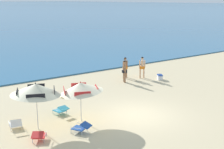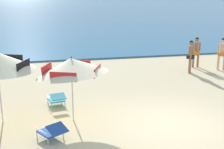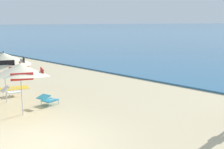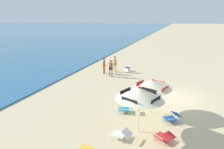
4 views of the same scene
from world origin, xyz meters
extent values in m
plane|color=#CCB78C|center=(0.00, 0.00, 0.00)|extent=(800.00, 800.00, 0.00)
cylinder|color=silver|center=(-5.06, 1.34, 1.12)|extent=(0.04, 0.04, 2.24)
cone|color=beige|center=(-5.06, 1.34, 1.98)|extent=(2.85, 2.83, 0.63)
cube|color=black|center=(-4.74, 2.11, 1.86)|extent=(0.77, 0.35, 0.29)
cube|color=black|center=(-5.83, 1.66, 1.86)|extent=(0.35, 0.77, 0.29)
cube|color=black|center=(-5.38, 0.57, 1.86)|extent=(0.77, 0.35, 0.29)
cube|color=black|center=(-4.29, 1.02, 1.86)|extent=(0.35, 0.77, 0.29)
sphere|color=black|center=(-5.06, 1.34, 2.27)|extent=(0.06, 0.06, 0.06)
cylinder|color=silver|center=(-2.89, 1.03, 1.01)|extent=(0.04, 0.04, 2.02)
cone|color=beige|center=(-2.89, 1.03, 1.77)|extent=(3.15, 3.15, 0.76)
cube|color=red|center=(-2.58, 1.77, 1.65)|extent=(0.74, 0.35, 0.28)
cube|color=red|center=(-3.63, 1.33, 1.65)|extent=(0.35, 0.74, 0.28)
cube|color=red|center=(-3.19, 0.29, 1.65)|extent=(0.74, 0.35, 0.28)
cube|color=red|center=(-2.15, 0.72, 1.65)|extent=(0.35, 0.74, 0.28)
sphere|color=red|center=(-2.89, 1.03, 2.05)|extent=(0.06, 0.06, 0.06)
cube|color=red|center=(-5.46, 0.19, 0.20)|extent=(0.76, 0.79, 0.04)
cube|color=red|center=(-5.66, -0.11, 0.42)|extent=(0.64, 0.62, 0.16)
cylinder|color=silver|center=(-5.50, 0.56, 0.09)|extent=(0.03, 0.03, 0.18)
cylinder|color=silver|center=(-5.10, 0.29, 0.09)|extent=(0.03, 0.03, 0.18)
cylinder|color=silver|center=(-5.82, 0.09, 0.09)|extent=(0.03, 0.03, 0.18)
cylinder|color=silver|center=(-5.41, -0.18, 0.09)|extent=(0.03, 0.03, 0.18)
cylinder|color=silver|center=(-5.69, 0.34, 0.32)|extent=(0.32, 0.46, 0.02)
cylinder|color=silver|center=(-5.22, 0.03, 0.32)|extent=(0.32, 0.46, 0.02)
cube|color=white|center=(-5.91, 2.09, 0.20)|extent=(0.61, 0.68, 0.04)
cube|color=white|center=(-5.97, 1.68, 0.39)|extent=(0.55, 0.45, 0.26)
cylinder|color=silver|center=(-6.10, 2.41, 0.09)|extent=(0.03, 0.03, 0.18)
cylinder|color=silver|center=(-5.62, 2.33, 0.09)|extent=(0.03, 0.03, 0.18)
cylinder|color=silver|center=(-6.19, 1.85, 0.09)|extent=(0.03, 0.03, 0.18)
cylinder|color=silver|center=(-5.71, 1.77, 0.09)|extent=(0.03, 0.03, 0.18)
cylinder|color=silver|center=(-6.18, 2.14, 0.32)|extent=(0.11, 0.54, 0.02)
cylinder|color=silver|center=(-5.63, 2.04, 0.32)|extent=(0.11, 0.54, 0.02)
cube|color=teal|center=(-3.36, 2.54, 0.20)|extent=(0.63, 0.69, 0.04)
cube|color=teal|center=(-3.29, 2.20, 0.42)|extent=(0.56, 0.50, 0.14)
cylinder|color=silver|center=(-3.65, 2.77, 0.09)|extent=(0.03, 0.03, 0.18)
cylinder|color=silver|center=(-3.17, 2.87, 0.09)|extent=(0.03, 0.03, 0.18)
cylinder|color=silver|center=(-3.54, 2.22, 0.09)|extent=(0.03, 0.03, 0.18)
cylinder|color=silver|center=(-3.06, 2.31, 0.09)|extent=(0.03, 0.03, 0.18)
cylinder|color=silver|center=(-3.63, 2.49, 0.32)|extent=(0.13, 0.53, 0.02)
cylinder|color=silver|center=(-3.08, 2.60, 0.32)|extent=(0.13, 0.53, 0.02)
cube|color=#1E4799|center=(-3.64, -0.09, 0.20)|extent=(0.76, 0.78, 0.04)
cube|color=#1E4799|center=(-3.45, -0.41, 0.41)|extent=(0.63, 0.60, 0.19)
cylinder|color=silver|center=(-4.00, 0.03, 0.09)|extent=(0.03, 0.03, 0.18)
cylinder|color=silver|center=(-3.58, 0.28, 0.09)|extent=(0.03, 0.03, 0.18)
cylinder|color=silver|center=(-3.71, -0.46, 0.09)|extent=(0.03, 0.03, 0.18)
cylinder|color=silver|center=(-3.29, -0.21, 0.09)|extent=(0.03, 0.03, 0.18)
cylinder|color=silver|center=(-3.88, -0.24, 0.32)|extent=(0.30, 0.47, 0.02)
cylinder|color=silver|center=(-3.40, 0.05, 0.32)|extent=(0.30, 0.47, 0.02)
cylinder|color=#8C6042|center=(3.47, 5.80, 0.40)|extent=(0.12, 0.12, 0.81)
cylinder|color=#8C6042|center=(3.36, 5.53, 0.40)|extent=(0.12, 0.12, 0.81)
cylinder|color=black|center=(3.42, 5.67, 0.83)|extent=(0.40, 0.40, 0.17)
cylinder|color=#8C6042|center=(3.42, 5.67, 1.09)|extent=(0.22, 0.22, 0.57)
cylinder|color=#8C6042|center=(3.50, 5.85, 1.08)|extent=(0.09, 0.09, 0.61)
cylinder|color=#8C6042|center=(3.33, 5.48, 1.08)|extent=(0.09, 0.09, 0.61)
sphere|color=#8C6042|center=(3.42, 5.67, 1.52)|extent=(0.22, 0.22, 0.22)
sphere|color=black|center=(3.42, 5.67, 1.55)|extent=(0.20, 0.20, 0.20)
cylinder|color=#8C6042|center=(4.40, 6.70, 0.40)|extent=(0.12, 0.12, 0.80)
cylinder|color=#8C6042|center=(4.12, 6.68, 0.40)|extent=(0.12, 0.12, 0.80)
cylinder|color=orange|center=(4.26, 6.69, 0.82)|extent=(0.40, 0.40, 0.17)
cylinder|color=#8C6042|center=(4.26, 6.69, 1.08)|extent=(0.22, 0.22, 0.57)
cylinder|color=#8C6042|center=(4.46, 6.70, 1.07)|extent=(0.09, 0.09, 0.60)
cylinder|color=#8C6042|center=(4.06, 6.67, 1.07)|extent=(0.09, 0.09, 0.60)
sphere|color=#8C6042|center=(4.26, 6.69, 1.51)|extent=(0.22, 0.22, 0.22)
sphere|color=black|center=(4.26, 6.69, 1.53)|extent=(0.20, 0.20, 0.20)
cylinder|color=#D8A87F|center=(5.15, 5.91, 0.41)|extent=(0.12, 0.12, 0.82)
cylinder|color=#D8A87F|center=(5.41, 5.79, 0.41)|extent=(0.12, 0.12, 0.82)
cylinder|color=orange|center=(5.28, 5.85, 0.84)|extent=(0.41, 0.41, 0.17)
cylinder|color=#D8A87F|center=(5.28, 5.85, 1.12)|extent=(0.23, 0.23, 0.58)
cylinder|color=#D8A87F|center=(5.10, 5.94, 1.10)|extent=(0.09, 0.09, 0.62)
cylinder|color=#D8A87F|center=(5.47, 5.76, 1.10)|extent=(0.09, 0.09, 0.62)
sphere|color=#D8A87F|center=(5.28, 5.85, 1.55)|extent=(0.22, 0.22, 0.22)
sphere|color=black|center=(5.28, 5.85, 1.58)|extent=(0.21, 0.21, 0.21)
cube|color=white|center=(6.09, 4.68, 0.16)|extent=(0.54, 0.59, 0.32)
cube|color=navy|center=(6.09, 4.68, 0.36)|extent=(0.55, 0.60, 0.08)
cylinder|color=black|center=(6.09, 4.68, 0.42)|extent=(0.19, 0.30, 0.02)
camera|label=1|loc=(-9.93, -11.67, 6.01)|focal=48.83mm
camera|label=2|loc=(-3.64, -8.00, 3.94)|focal=48.82mm
camera|label=3|loc=(7.27, -3.88, 3.56)|focal=46.05mm
camera|label=4|loc=(-13.16, -0.02, 5.23)|focal=30.09mm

